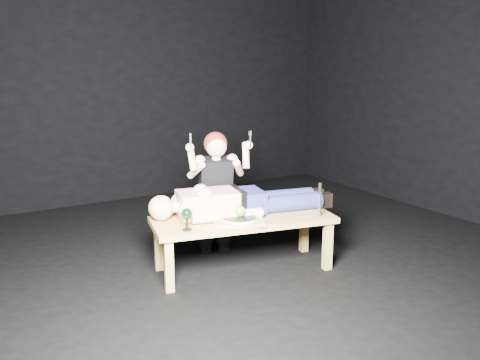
{
  "coord_description": "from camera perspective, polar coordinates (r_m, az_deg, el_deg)",
  "views": [
    {
      "loc": [
        -2.36,
        -3.55,
        1.67
      ],
      "look_at": [
        -0.28,
        -0.14,
        0.75
      ],
      "focal_mm": 38.02,
      "sensor_mm": 36.0,
      "label": 1
    }
  ],
  "objects": [
    {
      "name": "plate",
      "position": [
        3.98,
        -0.13,
        -4.33
      ],
      "size": [
        0.34,
        0.34,
        0.02
      ],
      "primitive_type": "cylinder",
      "rotation": [
        0.0,
        0.0,
        -0.44
      ],
      "color": "white",
      "rests_on": "serving_tray"
    },
    {
      "name": "ground",
      "position": [
        4.57,
        2.13,
        -8.43
      ],
      "size": [
        5.0,
        5.0,
        0.0
      ],
      "primitive_type": "plane",
      "color": "black",
      "rests_on": "ground"
    },
    {
      "name": "kneeling_woman",
      "position": [
        4.5,
        -2.92,
        -1.22
      ],
      "size": [
        0.78,
        0.82,
        1.13
      ],
      "primitive_type": null,
      "rotation": [
        0.0,
        0.0,
        -0.3
      ],
      "color": "black",
      "rests_on": "ground"
    },
    {
      "name": "table",
      "position": [
        4.2,
        0.36,
        -7.13
      ],
      "size": [
        1.55,
        0.85,
        0.45
      ],
      "primitive_type": "cube",
      "rotation": [
        0.0,
        0.0,
        -0.22
      ],
      "color": "tan",
      "rests_on": "ground"
    },
    {
      "name": "fork_flat",
      "position": [
        3.86,
        -3.91,
        -5.41
      ],
      "size": [
        0.07,
        0.15,
        0.01
      ],
      "primitive_type": "cube",
      "rotation": [
        0.0,
        0.0,
        -0.41
      ],
      "color": "#B2B2B7",
      "rests_on": "table"
    },
    {
      "name": "spoon_flat",
      "position": [
        4.02,
        0.79,
        -4.63
      ],
      "size": [
        0.05,
        0.15,
        0.01
      ],
      "primitive_type": "cube",
      "rotation": [
        0.0,
        0.0,
        0.25
      ],
      "color": "#B2B2B7",
      "rests_on": "table"
    },
    {
      "name": "carving_knife",
      "position": [
        4.15,
        8.93,
        -2.22
      ],
      "size": [
        0.04,
        0.05,
        0.28
      ],
      "primitive_type": null,
      "rotation": [
        0.0,
        0.0,
        -0.22
      ],
      "color": "#B2B2B7",
      "rests_on": "table"
    },
    {
      "name": "lying_man",
      "position": [
        4.22,
        0.37,
        -2.01
      ],
      "size": [
        1.49,
        0.73,
        0.26
      ],
      "primitive_type": null,
      "rotation": [
        0.0,
        0.0,
        -0.22
      ],
      "color": "#E3AE91",
      "rests_on": "table"
    },
    {
      "name": "goblet",
      "position": [
        3.81,
        -5.98,
        -4.41
      ],
      "size": [
        0.1,
        0.1,
        0.17
      ],
      "primitive_type": null,
      "rotation": [
        0.0,
        0.0,
        -0.22
      ],
      "color": "black",
      "rests_on": "table"
    },
    {
      "name": "apple",
      "position": [
        3.99,
        0.03,
        -3.54
      ],
      "size": [
        0.08,
        0.08,
        0.08
      ],
      "primitive_type": "sphere",
      "color": "#62AA20",
      "rests_on": "plate"
    },
    {
      "name": "serving_tray",
      "position": [
        3.99,
        -0.13,
        -4.62
      ],
      "size": [
        0.47,
        0.42,
        0.02
      ],
      "primitive_type": "cube",
      "rotation": [
        0.0,
        0.0,
        -0.44
      ],
      "color": "tan",
      "rests_on": "table"
    },
    {
      "name": "back_wall",
      "position": [
        6.49,
        -10.25,
        11.28
      ],
      "size": [
        5.0,
        0.0,
        5.0
      ],
      "primitive_type": "plane",
      "rotation": [
        1.57,
        0.0,
        0.0
      ],
      "color": "black",
      "rests_on": "ground"
    },
    {
      "name": "knife_flat",
      "position": [
        4.0,
        2.19,
        -4.71
      ],
      "size": [
        0.05,
        0.15,
        0.01
      ],
      "primitive_type": "cube",
      "rotation": [
        0.0,
        0.0,
        -0.22
      ],
      "color": "#B2B2B7",
      "rests_on": "table"
    }
  ]
}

